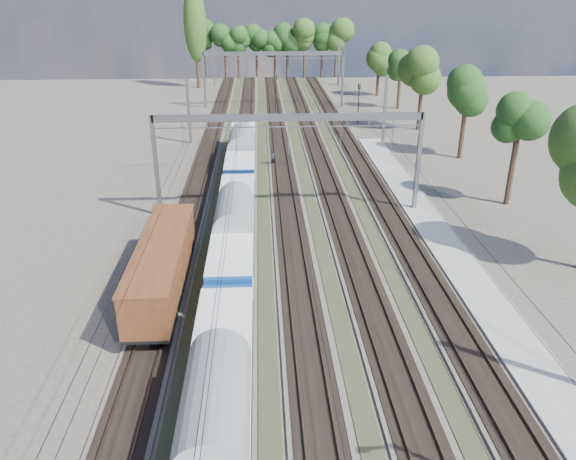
{
  "coord_description": "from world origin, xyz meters",
  "views": [
    {
      "loc": [
        -2.42,
        -17.18,
        19.01
      ],
      "look_at": [
        -0.56,
        19.73,
        2.8
      ],
      "focal_mm": 35.0,
      "sensor_mm": 36.0,
      "label": 1
    }
  ],
  "objects_px": {
    "freight_boxcar": "(162,265)",
    "worker": "(273,158)",
    "emu_train": "(234,223)",
    "signal_far": "(359,99)",
    "signal_near": "(276,89)"
  },
  "relations": [
    {
      "from": "signal_far",
      "to": "signal_near",
      "type": "bearing_deg",
      "value": 170.34
    },
    {
      "from": "emu_train",
      "to": "freight_boxcar",
      "type": "height_order",
      "value": "emu_train"
    },
    {
      "from": "signal_near",
      "to": "freight_boxcar",
      "type": "bearing_deg",
      "value": -105.12
    },
    {
      "from": "freight_boxcar",
      "to": "worker",
      "type": "bearing_deg",
      "value": 74.62
    },
    {
      "from": "freight_boxcar",
      "to": "signal_far",
      "type": "bearing_deg",
      "value": 66.81
    },
    {
      "from": "worker",
      "to": "signal_far",
      "type": "xyz_separation_m",
      "value": [
        13.13,
        20.24,
        2.84
      ]
    },
    {
      "from": "freight_boxcar",
      "to": "worker",
      "type": "height_order",
      "value": "freight_boxcar"
    },
    {
      "from": "emu_train",
      "to": "worker",
      "type": "bearing_deg",
      "value": 81.44
    },
    {
      "from": "worker",
      "to": "signal_far",
      "type": "relative_size",
      "value": 0.29
    },
    {
      "from": "freight_boxcar",
      "to": "signal_near",
      "type": "xyz_separation_m",
      "value": [
        9.16,
        57.07,
        1.68
      ]
    },
    {
      "from": "signal_far",
      "to": "emu_train",
      "type": "bearing_deg",
      "value": -87.56
    },
    {
      "from": "emu_train",
      "to": "signal_far",
      "type": "distance_m",
      "value": 46.5
    },
    {
      "from": "emu_train",
      "to": "freight_boxcar",
      "type": "distance_m",
      "value": 7.42
    },
    {
      "from": "emu_train",
      "to": "worker",
      "type": "height_order",
      "value": "emu_train"
    },
    {
      "from": "signal_near",
      "to": "signal_far",
      "type": "relative_size",
      "value": 1.06
    }
  ]
}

